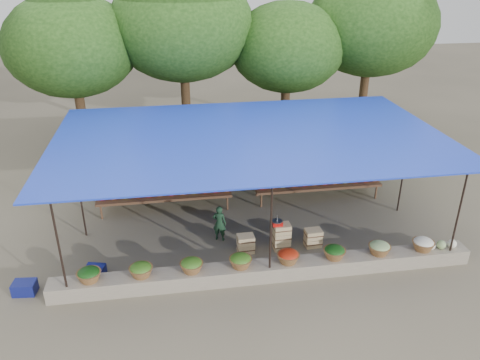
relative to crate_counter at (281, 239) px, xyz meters
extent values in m
plane|color=brown|center=(-0.60, 1.54, -0.31)|extent=(60.00, 60.00, 0.00)
cube|color=slate|center=(-0.60, -1.21, -0.11)|extent=(10.60, 0.55, 0.40)
cylinder|color=black|center=(-5.40, -1.36, 1.09)|extent=(0.05, 0.05, 2.80)
cylinder|color=black|center=(-0.60, -1.36, 1.09)|extent=(0.05, 0.05, 2.80)
cylinder|color=black|center=(4.20, -1.36, 1.09)|extent=(0.05, 0.05, 2.80)
cylinder|color=black|center=(-5.40, 1.54, 1.09)|extent=(0.05, 0.05, 2.80)
cylinder|color=black|center=(4.20, 1.54, 1.09)|extent=(0.05, 0.05, 2.80)
cylinder|color=black|center=(-5.40, 4.44, 1.09)|extent=(0.05, 0.05, 2.80)
cylinder|color=black|center=(-0.60, 4.44, 1.09)|extent=(0.05, 0.05, 2.80)
cylinder|color=black|center=(4.20, 4.44, 1.09)|extent=(0.05, 0.05, 2.80)
cube|color=#1A37C9|center=(-0.60, 1.54, 2.49)|extent=(10.80, 6.60, 0.04)
cube|color=#1A37C9|center=(-0.60, -0.46, 2.31)|extent=(10.80, 2.19, 0.26)
cube|color=#1A37C9|center=(-0.60, 3.54, 2.31)|extent=(10.80, 2.19, 0.26)
cylinder|color=#AAABB0|center=(-0.60, 2.94, 1.71)|extent=(9.60, 0.01, 0.01)
ellipsoid|color=yellow|center=(-5.10, 2.94, 1.43)|extent=(0.23, 0.17, 0.30)
ellipsoid|color=yellow|center=(-4.54, 2.94, 1.43)|extent=(0.23, 0.17, 0.30)
ellipsoid|color=yellow|center=(-3.98, 2.94, 1.43)|extent=(0.23, 0.17, 0.30)
ellipsoid|color=yellow|center=(-3.42, 2.94, 1.43)|extent=(0.23, 0.17, 0.30)
ellipsoid|color=yellow|center=(-2.85, 2.94, 1.43)|extent=(0.23, 0.17, 0.30)
ellipsoid|color=yellow|center=(-2.29, 2.94, 1.43)|extent=(0.23, 0.17, 0.30)
ellipsoid|color=yellow|center=(-1.73, 2.94, 1.43)|extent=(0.23, 0.17, 0.30)
ellipsoid|color=yellow|center=(-1.17, 2.94, 1.43)|extent=(0.23, 0.17, 0.30)
ellipsoid|color=yellow|center=(-0.60, 2.94, 1.43)|extent=(0.23, 0.17, 0.30)
ellipsoid|color=yellow|center=(-0.04, 2.94, 1.43)|extent=(0.23, 0.17, 0.30)
ellipsoid|color=yellow|center=(0.52, 2.94, 1.43)|extent=(0.23, 0.17, 0.30)
ellipsoid|color=yellow|center=(1.08, 2.94, 1.43)|extent=(0.23, 0.17, 0.30)
ellipsoid|color=yellow|center=(1.65, 2.94, 1.43)|extent=(0.23, 0.17, 0.30)
ellipsoid|color=yellow|center=(2.21, 2.94, 1.43)|extent=(0.23, 0.17, 0.30)
ellipsoid|color=yellow|center=(2.77, 2.94, 1.43)|extent=(0.23, 0.17, 0.30)
ellipsoid|color=yellow|center=(3.33, 2.94, 1.43)|extent=(0.23, 0.17, 0.30)
ellipsoid|color=yellow|center=(3.90, 2.94, 1.43)|extent=(0.23, 0.17, 0.30)
ellipsoid|color=#164612|center=(-4.90, -1.21, 0.31)|extent=(0.52, 0.52, 0.23)
ellipsoid|color=#3B6D1D|center=(-3.70, -1.21, 0.31)|extent=(0.52, 0.52, 0.23)
ellipsoid|color=#3B6D1D|center=(-2.50, -1.21, 0.31)|extent=(0.52, 0.52, 0.23)
ellipsoid|color=#3B6D1D|center=(-1.30, -1.21, 0.31)|extent=(0.52, 0.52, 0.23)
ellipsoid|color=#A4230D|center=(-0.10, -1.21, 0.31)|extent=(0.52, 0.52, 0.23)
ellipsoid|color=#164612|center=(1.10, -1.21, 0.31)|extent=(0.52, 0.52, 0.23)
ellipsoid|color=#8FB06E|center=(2.30, -1.21, 0.31)|extent=(0.52, 0.52, 0.23)
ellipsoid|color=white|center=(3.50, -1.21, 0.31)|extent=(0.52, 0.52, 0.23)
cube|color=#17421D|center=(-0.60, 4.69, 0.94)|extent=(10.60, 0.06, 2.50)
cylinder|color=#321A12|center=(-6.10, 7.34, 1.67)|extent=(0.36, 0.36, 3.97)
ellipsoid|color=#15330E|center=(-6.10, 7.34, 4.15)|extent=(4.77, 4.77, 3.69)
cylinder|color=#321A12|center=(-2.10, 7.74, 1.93)|extent=(0.36, 0.36, 4.48)
ellipsoid|color=#15330E|center=(-2.10, 7.74, 4.73)|extent=(5.39, 5.39, 4.17)
cylinder|color=#321A12|center=(1.90, 7.44, 1.55)|extent=(0.36, 0.36, 3.71)
ellipsoid|color=#15330E|center=(1.90, 7.44, 3.87)|extent=(4.47, 4.47, 3.45)
cylinder|color=#321A12|center=(5.40, 7.84, 1.87)|extent=(0.36, 0.36, 4.35)
ellipsoid|color=#15330E|center=(5.40, 7.84, 4.59)|extent=(5.24, 5.24, 4.05)
cube|color=#532E21|center=(-3.10, 2.84, 0.19)|extent=(4.20, 0.95, 0.08)
cube|color=#532E21|center=(-3.10, 3.14, 0.47)|extent=(4.20, 0.35, 0.06)
cylinder|color=#532E21|center=(-5.05, 2.44, -0.06)|extent=(0.06, 0.06, 0.50)
cylinder|color=#532E21|center=(-1.15, 2.44, -0.06)|extent=(0.06, 0.06, 0.50)
cylinder|color=#532E21|center=(-5.05, 3.24, -0.06)|extent=(0.06, 0.06, 0.50)
cylinder|color=#532E21|center=(-1.15, 3.24, -0.06)|extent=(0.06, 0.06, 0.50)
ellipsoid|color=red|center=(-5.00, 2.69, 0.29)|extent=(0.31, 0.26, 0.13)
ellipsoid|color=olive|center=(-5.00, 3.14, 0.56)|extent=(0.26, 0.22, 0.12)
ellipsoid|color=#CB6F12|center=(-4.65, 2.69, 0.29)|extent=(0.31, 0.26, 0.13)
ellipsoid|color=#A4230D|center=(-4.65, 3.14, 0.56)|extent=(0.26, 0.22, 0.12)
ellipsoid|color=olive|center=(-4.30, 2.69, 0.29)|extent=(0.31, 0.26, 0.13)
ellipsoid|color=red|center=(-4.30, 3.14, 0.56)|extent=(0.26, 0.22, 0.12)
ellipsoid|color=#A4230D|center=(-3.95, 2.69, 0.29)|extent=(0.31, 0.26, 0.13)
ellipsoid|color=#CB6F12|center=(-3.95, 3.14, 0.56)|extent=(0.26, 0.22, 0.12)
ellipsoid|color=red|center=(-3.60, 2.69, 0.29)|extent=(0.31, 0.26, 0.13)
ellipsoid|color=red|center=(-3.60, 3.14, 0.56)|extent=(0.26, 0.22, 0.12)
ellipsoid|color=#CB6F12|center=(-3.25, 2.69, 0.29)|extent=(0.31, 0.26, 0.13)
ellipsoid|color=#CB6F12|center=(-3.25, 3.14, 0.56)|extent=(0.26, 0.22, 0.12)
ellipsoid|color=red|center=(-2.90, 2.69, 0.29)|extent=(0.31, 0.26, 0.13)
ellipsoid|color=olive|center=(-2.90, 3.14, 0.56)|extent=(0.26, 0.22, 0.12)
ellipsoid|color=#CB6F12|center=(-2.55, 2.69, 0.29)|extent=(0.31, 0.26, 0.13)
ellipsoid|color=#A4230D|center=(-2.55, 3.14, 0.56)|extent=(0.26, 0.22, 0.12)
ellipsoid|color=olive|center=(-2.20, 2.69, 0.29)|extent=(0.31, 0.26, 0.13)
ellipsoid|color=red|center=(-2.20, 3.14, 0.56)|extent=(0.26, 0.22, 0.12)
ellipsoid|color=#A4230D|center=(-1.85, 2.69, 0.29)|extent=(0.31, 0.26, 0.13)
ellipsoid|color=#CB6F12|center=(-1.85, 3.14, 0.56)|extent=(0.26, 0.22, 0.12)
ellipsoid|color=red|center=(-1.50, 2.69, 0.29)|extent=(0.31, 0.26, 0.13)
ellipsoid|color=red|center=(-1.50, 3.14, 0.56)|extent=(0.26, 0.22, 0.12)
ellipsoid|color=#CB6F12|center=(-1.15, 2.69, 0.29)|extent=(0.31, 0.26, 0.13)
ellipsoid|color=#CB6F12|center=(-1.15, 3.14, 0.56)|extent=(0.26, 0.22, 0.12)
cube|color=#532E21|center=(1.90, 2.84, 0.19)|extent=(4.20, 0.95, 0.08)
cube|color=#532E21|center=(1.90, 3.14, 0.47)|extent=(4.20, 0.35, 0.06)
cylinder|color=#532E21|center=(-0.05, 2.44, -0.06)|extent=(0.06, 0.06, 0.50)
cylinder|color=#532E21|center=(3.85, 2.44, -0.06)|extent=(0.06, 0.06, 0.50)
cylinder|color=#532E21|center=(-0.05, 3.24, -0.06)|extent=(0.06, 0.06, 0.50)
cylinder|color=#532E21|center=(3.85, 3.24, -0.06)|extent=(0.06, 0.06, 0.50)
ellipsoid|color=red|center=(0.00, 2.69, 0.29)|extent=(0.31, 0.26, 0.13)
ellipsoid|color=olive|center=(0.00, 3.14, 0.56)|extent=(0.26, 0.22, 0.12)
ellipsoid|color=#CB6F12|center=(0.35, 2.69, 0.29)|extent=(0.31, 0.26, 0.13)
ellipsoid|color=#A4230D|center=(0.35, 3.14, 0.56)|extent=(0.26, 0.22, 0.12)
ellipsoid|color=olive|center=(0.70, 2.69, 0.29)|extent=(0.31, 0.26, 0.13)
ellipsoid|color=red|center=(0.70, 3.14, 0.56)|extent=(0.26, 0.22, 0.12)
ellipsoid|color=#A4230D|center=(1.05, 2.69, 0.29)|extent=(0.31, 0.26, 0.13)
ellipsoid|color=#CB6F12|center=(1.05, 3.14, 0.56)|extent=(0.26, 0.22, 0.12)
ellipsoid|color=red|center=(1.40, 2.69, 0.29)|extent=(0.31, 0.26, 0.13)
ellipsoid|color=red|center=(1.40, 3.14, 0.56)|extent=(0.26, 0.22, 0.12)
ellipsoid|color=#CB6F12|center=(1.75, 2.69, 0.29)|extent=(0.31, 0.26, 0.13)
ellipsoid|color=#CB6F12|center=(1.75, 3.14, 0.56)|extent=(0.26, 0.22, 0.12)
ellipsoid|color=red|center=(2.10, 2.69, 0.29)|extent=(0.31, 0.26, 0.13)
ellipsoid|color=olive|center=(2.10, 3.14, 0.56)|extent=(0.26, 0.22, 0.12)
ellipsoid|color=#CB6F12|center=(2.45, 2.69, 0.29)|extent=(0.31, 0.26, 0.13)
ellipsoid|color=#A4230D|center=(2.45, 3.14, 0.56)|extent=(0.26, 0.22, 0.12)
ellipsoid|color=olive|center=(2.80, 2.69, 0.29)|extent=(0.31, 0.26, 0.13)
ellipsoid|color=red|center=(2.80, 3.14, 0.56)|extent=(0.26, 0.22, 0.12)
ellipsoid|color=#A4230D|center=(3.15, 2.69, 0.29)|extent=(0.31, 0.26, 0.13)
ellipsoid|color=#CB6F12|center=(3.15, 3.14, 0.56)|extent=(0.26, 0.22, 0.12)
ellipsoid|color=red|center=(3.50, 2.69, 0.29)|extent=(0.31, 0.26, 0.13)
ellipsoid|color=red|center=(3.50, 3.14, 0.56)|extent=(0.26, 0.22, 0.12)
ellipsoid|color=#CB6F12|center=(3.85, 2.69, 0.29)|extent=(0.31, 0.26, 0.13)
ellipsoid|color=#CB6F12|center=(3.85, 3.14, 0.56)|extent=(0.26, 0.22, 0.12)
cube|color=tan|center=(-0.97, 0.00, -0.19)|extent=(0.46, 0.36, 0.25)
cube|color=tan|center=(-0.97, 0.00, 0.07)|extent=(0.46, 0.36, 0.25)
cube|color=tan|center=(0.03, 0.00, -0.19)|extent=(0.46, 0.36, 0.25)
cube|color=tan|center=(0.03, 0.00, 0.07)|extent=(0.46, 0.36, 0.25)
cube|color=tan|center=(0.03, 0.00, 0.33)|extent=(0.46, 0.36, 0.25)
cube|color=tan|center=(0.93, 0.00, -0.19)|extent=(0.46, 0.36, 0.25)
cube|color=tan|center=(0.93, 0.00, 0.07)|extent=(0.46, 0.36, 0.25)
cube|color=red|center=(-0.12, 0.00, 0.51)|extent=(0.27, 0.23, 0.11)
cylinder|color=#AAABB0|center=(-0.12, 0.00, 0.58)|extent=(0.29, 0.29, 0.03)
cylinder|color=#AAABB0|center=(-0.12, 0.00, 0.67)|extent=(0.03, 0.03, 0.20)
imported|color=#193923|center=(-1.60, 0.72, 0.23)|extent=(0.46, 0.39, 1.07)
imported|color=slate|center=(-4.05, 3.60, 0.44)|extent=(0.80, 0.67, 1.50)
imported|color=slate|center=(0.69, 3.71, 0.45)|extent=(1.02, 0.63, 1.53)
imported|color=slate|center=(2.56, 3.64, 0.45)|extent=(0.95, 0.58, 1.52)
cube|color=navy|center=(-6.48, -0.92, -0.15)|extent=(0.56, 0.43, 0.31)
cube|color=navy|center=(-4.90, -0.47, -0.17)|extent=(0.54, 0.45, 0.28)
camera|label=1|loc=(-2.79, -10.59, 6.95)|focal=35.00mm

